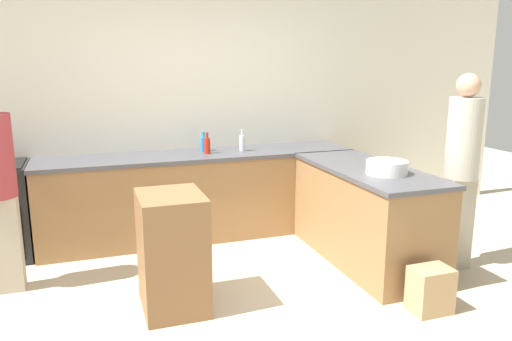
{
  "coord_description": "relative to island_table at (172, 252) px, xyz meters",
  "views": [
    {
      "loc": [
        -1.1,
        -3.13,
        1.81
      ],
      "look_at": [
        0.22,
        0.66,
        0.93
      ],
      "focal_mm": 35.0,
      "sensor_mm": 36.0,
      "label": 1
    }
  ],
  "objects": [
    {
      "name": "person_at_peninsula",
      "position": [
        2.49,
        -0.07,
        0.51
      ],
      "size": [
        0.28,
        0.28,
        1.71
      ],
      "color": "#ADA38E",
      "rests_on": "ground_plane"
    },
    {
      "name": "vinegar_bottle_clear",
      "position": [
        1.01,
        1.48,
        0.53
      ],
      "size": [
        0.06,
        0.06,
        0.23
      ],
      "color": "silver",
      "rests_on": "counter_back"
    },
    {
      "name": "island_table",
      "position": [
        0.0,
        0.0,
        0.0
      ],
      "size": [
        0.46,
        0.56,
        0.88
      ],
      "color": "brown",
      "rests_on": "ground_plane"
    },
    {
      "name": "mixing_bowl",
      "position": [
        1.83,
        0.04,
        0.5
      ],
      "size": [
        0.34,
        0.34,
        0.11
      ],
      "color": "white",
      "rests_on": "counter_peninsula"
    },
    {
      "name": "hot_sauce_bottle",
      "position": [
        0.63,
        1.45,
        0.53
      ],
      "size": [
        0.06,
        0.06,
        0.22
      ],
      "color": "red",
      "rests_on": "counter_back"
    },
    {
      "name": "dish_soap_bottle",
      "position": [
        0.62,
        1.6,
        0.52
      ],
      "size": [
        0.07,
        0.07,
        0.21
      ],
      "color": "#338CBF",
      "rests_on": "counter_back"
    },
    {
      "name": "paper_bag",
      "position": [
        1.77,
        -0.68,
        -0.27
      ],
      "size": [
        0.29,
        0.22,
        0.34
      ],
      "color": "tan",
      "rests_on": "ground_plane"
    },
    {
      "name": "wall_back",
      "position": [
        0.55,
        1.84,
        0.91
      ],
      "size": [
        8.0,
        0.06,
        2.7
      ],
      "color": "silver",
      "rests_on": "ground_plane"
    },
    {
      "name": "counter_peninsula",
      "position": [
        1.82,
        0.34,
        0.0
      ],
      "size": [
        0.69,
        1.7,
        0.88
      ],
      "color": "olive",
      "rests_on": "ground_plane"
    },
    {
      "name": "ground_plane",
      "position": [
        0.55,
        -0.32,
        -0.44
      ],
      "size": [
        14.0,
        14.0,
        0.0
      ],
      "primitive_type": "plane",
      "color": "beige"
    },
    {
      "name": "counter_back",
      "position": [
        0.55,
        1.49,
        0.0
      ],
      "size": [
        3.23,
        0.67,
        0.88
      ],
      "color": "olive",
      "rests_on": "ground_plane"
    }
  ]
}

